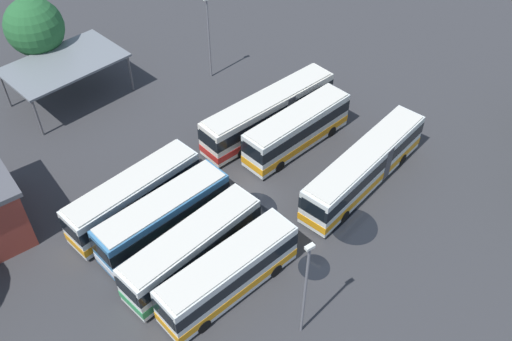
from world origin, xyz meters
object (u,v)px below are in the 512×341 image
object	(u,v)px
bus_row0_slot0	(269,112)
bus_row1_slot0	(135,196)
bus_row0_slot3	(365,166)
tree_south_edge	(34,27)
bus_row1_slot1	(164,217)
bus_row1_slot3	(229,273)
lamp_post_near_entrance	(305,288)
lamp_post_mid_lot	(209,35)
bus_row0_slot1	(297,129)
bus_row1_slot2	(193,248)
maintenance_shelter	(64,64)

from	to	relation	value
bus_row0_slot0	bus_row1_slot0	xyz separation A→B (m)	(14.13, 2.55, -0.00)
bus_row0_slot3	tree_south_edge	bearing A→B (deg)	-62.21
bus_row1_slot1	bus_row1_slot3	distance (m)	6.76
bus_row1_slot0	lamp_post_near_entrance	size ratio (longest dim) A/B	1.31
bus_row0_slot3	bus_row1_slot0	bearing A→B (deg)	-24.35
bus_row1_slot0	lamp_post_mid_lot	distance (m)	19.30
bus_row0_slot0	bus_row1_slot0	bearing A→B (deg)	10.23
bus_row0_slot1	lamp_post_near_entrance	bearing A→B (deg)	53.07
bus_row0_slot3	tree_south_edge	world-z (taller)	tree_south_edge
bus_row1_slot0	lamp_post_mid_lot	xyz separation A→B (m)	(-14.30, -12.68, 2.69)
bus_row1_slot3	bus_row0_slot0	bearing A→B (deg)	-134.70
bus_row1_slot3	lamp_post_mid_lot	world-z (taller)	lamp_post_mid_lot
bus_row0_slot0	bus_row1_slot2	distance (m)	15.98
bus_row0_slot0	bus_row0_slot3	bearing A→B (deg)	101.61
bus_row1_slot1	bus_row1_slot3	size ratio (longest dim) A/B	1.02
bus_row1_slot1	bus_row1_slot2	bearing A→B (deg)	94.18
bus_row0_slot0	lamp_post_near_entrance	xyz separation A→B (m)	(10.10, 17.35, 2.72)
bus_row0_slot3	tree_south_edge	xyz separation A→B (m)	(15.29, -29.02, 3.70)
bus_row1_slot3	lamp_post_near_entrance	xyz separation A→B (m)	(-2.06, 5.05, 2.72)
bus_row1_slot2	tree_south_edge	size ratio (longest dim) A/B	1.30
bus_row0_slot1	bus_row1_slot3	world-z (taller)	same
bus_row1_slot0	bus_row1_slot1	xyz separation A→B (m)	(-0.81, 3.08, -0.00)
bus_row1_slot2	lamp_post_near_entrance	world-z (taller)	lamp_post_near_entrance
bus_row1_slot1	lamp_post_mid_lot	bearing A→B (deg)	-130.57
bus_row0_slot3	bus_row1_slot3	xyz separation A→B (m)	(14.19, 2.43, -0.00)
bus_row1_slot1	maintenance_shelter	distance (m)	20.27
bus_row1_slot1	lamp_post_near_entrance	bearing A→B (deg)	105.36
lamp_post_near_entrance	bus_row1_slot1	bearing A→B (deg)	-74.64
maintenance_shelter	bus_row1_slot0	bearing A→B (deg)	84.85
maintenance_shelter	lamp_post_near_entrance	xyz separation A→B (m)	(-2.49, 31.88, 0.83)
maintenance_shelter	bus_row1_slot1	bearing A→B (deg)	87.91
bus_row1_slot2	lamp_post_mid_lot	bearing A→B (deg)	-124.38
bus_row0_slot0	maintenance_shelter	size ratio (longest dim) A/B	1.21
maintenance_shelter	lamp_post_near_entrance	world-z (taller)	lamp_post_near_entrance
maintenance_shelter	lamp_post_near_entrance	size ratio (longest dim) A/B	1.35
bus_row0_slot0	tree_south_edge	distance (m)	23.60
bus_row0_slot1	bus_row1_slot1	distance (m)	14.04
bus_row1_slot1	bus_row1_slot2	world-z (taller)	same
bus_row0_slot3	maintenance_shelter	distance (m)	28.50
lamp_post_near_entrance	tree_south_edge	world-z (taller)	lamp_post_near_entrance
bus_row0_slot1	bus_row1_slot0	size ratio (longest dim) A/B	0.98
lamp_post_mid_lot	lamp_post_near_entrance	bearing A→B (deg)	69.50
lamp_post_near_entrance	bus_row0_slot3	bearing A→B (deg)	-148.32
bus_row0_slot0	lamp_post_mid_lot	world-z (taller)	lamp_post_mid_lot
bus_row1_slot1	lamp_post_near_entrance	xyz separation A→B (m)	(-3.22, 11.72, 2.72)
bus_row1_slot2	maintenance_shelter	distance (m)	23.82
bus_row1_slot0	bus_row1_slot3	distance (m)	9.94
bus_row0_slot3	bus_row1_slot1	size ratio (longest dim) A/B	1.30
bus_row1_slot2	bus_row1_slot3	xyz separation A→B (m)	(-0.89, 3.08, -0.00)
bus_row1_slot2	lamp_post_near_entrance	distance (m)	9.08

